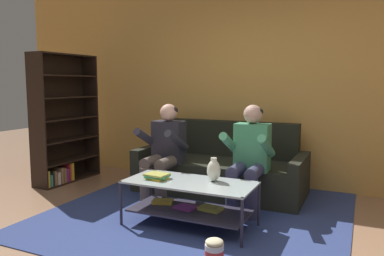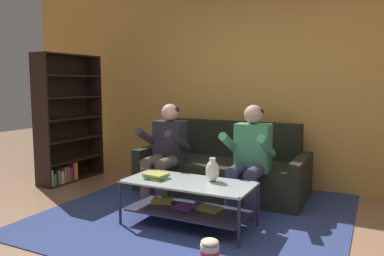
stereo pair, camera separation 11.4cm
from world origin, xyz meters
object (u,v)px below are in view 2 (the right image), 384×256
Objects in this scene: person_seated_right at (250,154)px; coffee_table at (188,197)px; bookshelf at (66,127)px; book_stack at (156,176)px; vase at (212,170)px; popcorn_tub at (210,252)px; person_seated_left at (166,147)px; couch at (223,170)px.

coffee_table is (-0.40, -0.69, -0.34)m from person_seated_right.
book_stack is at bearing -22.64° from bookshelf.
vase reaches higher than popcorn_tub.
book_stack is 0.13× the size of bookshelf.
person_seated_left is 5.39× the size of popcorn_tub.
couch is 1.82× the size of person_seated_right.
person_seated_left is at bearing -134.33° from couch.
book_stack is (-0.73, -0.75, -0.16)m from person_seated_right.
person_seated_left reaches higher than coffee_table.
book_stack is at bearing -163.28° from vase.
popcorn_tub is (0.31, -0.76, -0.45)m from vase.
person_seated_right is 5.46× the size of popcorn_tub.
book_stack is 2.25m from bookshelf.
bookshelf is (-2.60, 0.70, 0.22)m from vase.
bookshelf reaches higher than couch.
person_seated_right is 0.87m from coffee_table.
coffee_table is (0.66, -0.69, -0.33)m from person_seated_left.
coffee_table is at bearing -46.33° from person_seated_left.
vase reaches higher than coffee_table.
vase is 1.09× the size of popcorn_tub.
person_seated_right is (1.06, 0.00, 0.01)m from person_seated_left.
bookshelf is (-2.39, 0.80, 0.48)m from coffee_table.
person_seated_right reaches higher than vase.
couch is 9.94× the size of popcorn_tub.
book_stack is (-0.33, -0.06, 0.19)m from coffee_table.
book_stack is (-0.20, -1.29, 0.19)m from couch.
book_stack is at bearing 145.00° from popcorn_tub.
person_seated_right reaches higher than coffee_table.
coffee_table reaches higher than popcorn_tub.
coffee_table is at bearing 9.83° from book_stack.
popcorn_tub is (0.12, -1.34, -0.53)m from person_seated_right.
book_stack is at bearing -170.17° from coffee_table.
couch is at bearing 96.01° from coffee_table.
vase is (0.34, -1.13, 0.27)m from couch.
popcorn_tub is at bearing -84.92° from person_seated_right.
person_seated_right reaches higher than person_seated_left.
couch is at bearing 45.67° from person_seated_left.
person_seated_left is (-0.53, -0.54, 0.34)m from couch.
couch is 1.21m from vase.
bookshelf is (-2.06, 0.86, 0.30)m from book_stack.
bookshelf reaches higher than book_stack.
vase is at bearing 112.09° from popcorn_tub.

